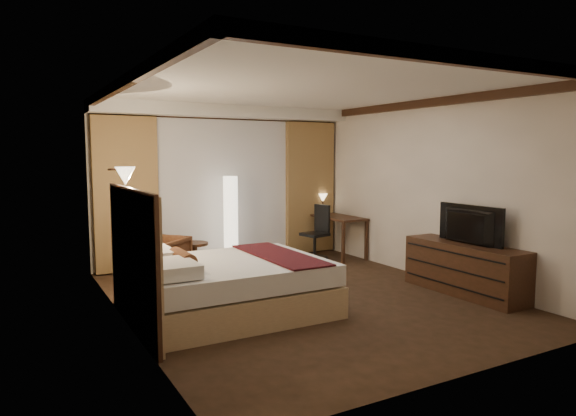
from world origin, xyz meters
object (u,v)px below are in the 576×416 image
dresser (465,269)px  television (465,221)px  floor_lamp (231,221)px  bed (230,286)px  armchair (160,257)px  office_chair (315,232)px  desk (336,236)px  side_table (194,258)px

dresser → television: size_ratio=1.68×
floor_lamp → television: 3.77m
bed → armchair: 1.99m
office_chair → television: size_ratio=0.93×
television → office_chair: bearing=10.7°
armchair → office_chair: office_chair is taller
desk → dresser: 2.97m
side_table → bed: bearing=-97.8°
floor_lamp → office_chair: bearing=-9.2°
armchair → office_chair: size_ratio=0.74×
side_table → floor_lamp: 0.91m
armchair → side_table: bearing=69.1°
side_table → office_chair: bearing=-0.9°
desk → dresser: size_ratio=0.70×
dresser → desk: bearing=91.0°
floor_lamp → dresser: size_ratio=0.86×
floor_lamp → office_chair: floor_lamp is taller
television → side_table: bearing=43.5°
floor_lamp → side_table: bearing=-163.7°
side_table → desk: desk is taller
side_table → office_chair: 2.25m
office_chair → desk: bearing=-5.9°
armchair → office_chair: (2.85, 0.20, 0.13)m
office_chair → dresser: 2.98m
floor_lamp → dresser: bearing=-56.9°
office_chair → television: bearing=-91.4°
bed → side_table: bearing=82.2°
bed → desk: size_ratio=1.76×
office_chair → television: (0.53, -2.92, 0.50)m
floor_lamp → armchair: bearing=-161.4°
bed → television: size_ratio=2.08×
floor_lamp → desk: bearing=-5.6°
office_chair → floor_lamp: bearing=159.2°
office_chair → dresser: size_ratio=0.55×
armchair → floor_lamp: 1.47m
desk → office_chair: size_ratio=1.27×
side_table → television: television is taller
bed → floor_lamp: floor_lamp is taller
bed → armchair: (-0.31, 1.96, 0.04)m
armchair → dresser: 4.36m
dresser → floor_lamp: bearing=123.1°
desk → side_table: bearing=-179.7°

